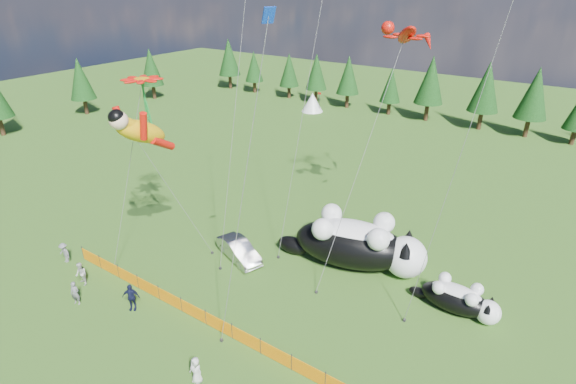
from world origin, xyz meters
name	(u,v)px	position (x,y,z in m)	size (l,w,h in m)	color
ground	(227,292)	(0.00, 0.00, 0.00)	(160.00, 160.00, 0.00)	#133209
safety_fence	(193,311)	(0.00, -3.00, 0.50)	(22.06, 0.06, 1.10)	#262626
tree_line	(445,94)	(0.00, 45.00, 4.00)	(90.00, 4.00, 8.00)	black
festival_tents	(523,137)	(11.00, 40.00, 1.40)	(50.00, 3.20, 2.80)	white
cat_large	(358,243)	(5.56, 7.37, 1.83)	(10.54, 5.58, 3.86)	black
cat_small	(459,299)	(12.82, 6.45, 0.94)	(5.49, 1.99, 1.99)	black
car	(239,250)	(-1.81, 3.38, 0.71)	(1.50, 4.29, 1.41)	#B4B3B8
spectator_a	(75,293)	(-6.96, -6.14, 0.80)	(0.58, 0.38, 1.59)	slate
spectator_b	(81,274)	(-8.41, -4.78, 0.82)	(0.80, 0.47, 1.64)	beige
spectator_c	(131,297)	(-3.67, -4.53, 0.91)	(1.07, 0.55, 1.82)	#131634
spectator_d	(64,253)	(-11.76, -3.91, 0.76)	(0.99, 0.51, 1.53)	slate
spectator_e	(196,370)	(3.49, -6.28, 0.78)	(0.76, 0.50, 1.56)	beige
superhero_kite	(141,132)	(-5.99, -0.30, 9.80)	(4.34, 5.41, 12.11)	#E1A50B
gecko_kite	(407,35)	(5.27, 13.29, 14.89)	(5.15, 13.39, 17.93)	red
flower_kite	(142,82)	(-7.51, 1.46, 12.34)	(3.42, 6.16, 13.11)	red
diamond_kite_c	(265,44)	(4.83, -1.84, 15.92)	(2.71, 2.33, 17.70)	#0B36B1
diamond_kite_d	(322,2)	(0.21, 10.64, 16.89)	(0.98, 6.40, 18.91)	#0B8189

